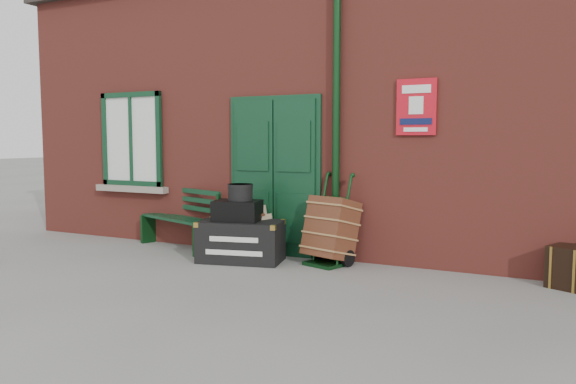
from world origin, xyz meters
The scene contains 9 objects.
ground centered at (0.00, 0.00, 0.00)m, with size 80.00×80.00×0.00m, color gray.
station_building centered at (0.00, 3.49, 2.16)m, with size 10.30×4.30×4.36m.
bench centered at (-1.81, 1.32, 0.47)m, with size 1.57×0.94×0.93m.
houdini_trunk centered at (-0.49, 0.85, 0.28)m, with size 1.10×0.61×0.55m, color black.
strongbox centered at (-0.54, 0.85, 0.69)m, with size 0.61×0.44×0.28m, color black.
hatbox centered at (-0.51, 0.88, 0.94)m, with size 0.33×0.33×0.22m, color black.
suitcase_back centered at (-0.49, 1.14, 0.36)m, with size 0.20×0.50×0.70m, color tan.
suitcase_front centered at (-0.31, 1.04, 0.31)m, with size 0.18×0.45×0.60m, color tan.
porter_trolley centered at (0.66, 1.23, 0.46)m, with size 0.73×0.76×1.18m.
Camera 1 is at (3.39, -5.57, 1.65)m, focal length 35.00 mm.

